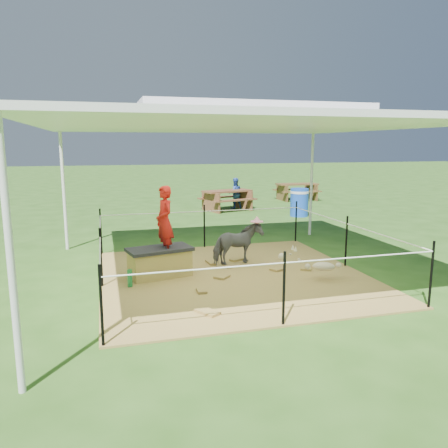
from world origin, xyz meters
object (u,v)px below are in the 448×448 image
object	(u,v)px
pony	(238,244)
picnic_table_near	(227,200)
straw_bale	(160,264)
green_bottle	(130,278)
woman	(164,216)
distant_person	(235,193)
trash_barrel	(299,202)
picnic_table_far	(297,192)
foal	(324,265)

from	to	relation	value
pony	picnic_table_near	size ratio (longest dim) A/B	0.56
straw_bale	green_bottle	bearing A→B (deg)	-140.71
woman	pony	world-z (taller)	woman
woman	distant_person	bearing A→B (deg)	141.79
green_bottle	trash_barrel	distance (m)	8.39
trash_barrel	picnic_table_far	distance (m)	4.28
straw_bale	pony	xyz separation A→B (m)	(1.54, 0.36, 0.18)
picnic_table_near	straw_bale	bearing A→B (deg)	-130.24
woman	pony	size ratio (longest dim) A/B	1.29
picnic_table_near	distant_person	distance (m)	0.57
woman	distant_person	size ratio (longest dim) A/B	1.10
foal	picnic_table_near	size ratio (longest dim) A/B	0.56
foal	trash_barrel	distance (m)	7.04
woman	foal	bearing A→B (deg)	56.39
straw_bale	picnic_table_far	xyz separation A→B (m)	(7.03, 9.48, 0.10)
straw_bale	foal	xyz separation A→B (m)	(2.68, -0.97, 0.04)
picnic_table_near	green_bottle	bearing A→B (deg)	-132.29
straw_bale	picnic_table_near	bearing A→B (deg)	65.70
green_bottle	trash_barrel	bearing A→B (deg)	45.83
pony	distant_person	bearing A→B (deg)	-31.74
woman	trash_barrel	distance (m)	7.64
picnic_table_near	distant_person	bearing A→B (deg)	25.63
woman	foal	xyz separation A→B (m)	(2.58, -0.97, -0.81)
trash_barrel	distant_person	bearing A→B (deg)	123.97
foal	picnic_table_near	xyz separation A→B (m)	(0.70, 8.44, 0.06)
trash_barrel	picnic_table_far	xyz separation A→B (m)	(1.73, 3.91, -0.10)
foal	woman	bearing A→B (deg)	-177.08
green_bottle	woman	bearing A→B (deg)	34.70
foal	picnic_table_near	world-z (taller)	picnic_table_near
woman	green_bottle	xyz separation A→B (m)	(-0.65, -0.45, -0.93)
pony	straw_bale	bearing A→B (deg)	87.87
foal	picnic_table_far	distance (m)	11.31
foal	picnic_table_far	world-z (taller)	picnic_table_far
foal	green_bottle	bearing A→B (deg)	-165.62
foal	trash_barrel	world-z (taller)	trash_barrel
woman	picnic_table_near	bearing A→B (deg)	143.26
trash_barrel	green_bottle	bearing A→B (deg)	-134.17
trash_barrel	picnic_table_near	size ratio (longest dim) A/B	0.53
straw_bale	woman	distance (m)	0.85
distant_person	woman	bearing A→B (deg)	63.27
woman	picnic_table_near	world-z (taller)	woman
woman	trash_barrel	xyz separation A→B (m)	(5.20, 5.57, -0.65)
foal	distant_person	size ratio (longest dim) A/B	0.86
straw_bale	distant_person	world-z (taller)	distant_person
straw_bale	woman	size ratio (longest dim) A/B	0.83
pony	green_bottle	bearing A→B (deg)	95.94
woman	green_bottle	distance (m)	1.22
green_bottle	picnic_table_near	world-z (taller)	picnic_table_near
pony	distant_person	world-z (taller)	distant_person
picnic_table_near	distant_person	size ratio (longest dim) A/B	1.54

